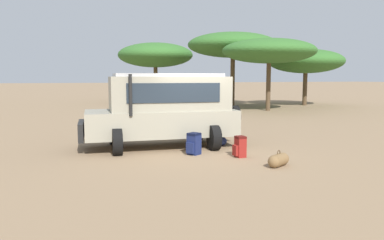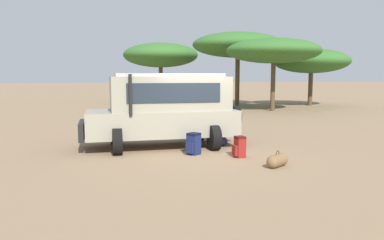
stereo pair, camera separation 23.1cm
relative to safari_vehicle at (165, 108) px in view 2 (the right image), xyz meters
name	(u,v)px [view 2 (the right image)]	position (x,y,z in m)	size (l,w,h in m)	color
ground_plane	(198,150)	(0.81, -0.93, -1.29)	(320.00, 320.00, 0.00)	#8C7051
safari_vehicle	(165,108)	(0.00, 0.00, 0.00)	(5.43, 3.01, 2.44)	gray
backpack_beside_front_wheel	(240,147)	(1.61, -2.32, -1.00)	(0.37, 0.32, 0.62)	maroon
backpack_cluster_center	(193,144)	(0.48, -1.51, -0.97)	(0.49, 0.46, 0.66)	navy
duffel_bag_low_black_case	(219,142)	(1.71, -0.55, -1.13)	(0.71, 0.52, 0.40)	navy
duffel_bag_soft_canvas	(277,160)	(2.03, -3.70, -1.13)	(0.74, 0.55, 0.43)	brown
acacia_tree_left_mid	(161,55)	(5.59, 22.88, 3.11)	(6.99, 7.68, 5.55)	brown
acacia_tree_centre_back	(238,45)	(10.28, 15.90, 3.62)	(7.43, 6.76, 5.93)	brown
acacia_tree_right_mid	(274,51)	(10.59, 10.87, 2.83)	(6.63, 6.05, 4.98)	brown
acacia_tree_far_right	(311,61)	(16.24, 14.33, 2.35)	(6.17, 6.23, 4.64)	brown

